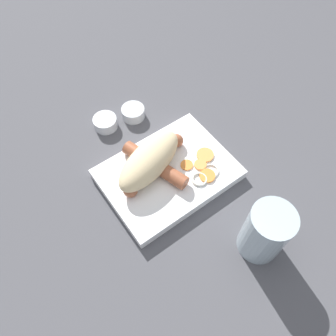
{
  "coord_description": "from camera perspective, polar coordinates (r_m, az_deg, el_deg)",
  "views": [
    {
      "loc": [
        -0.19,
        -0.26,
        0.54
      ],
      "look_at": [
        0.0,
        0.0,
        0.03
      ],
      "focal_mm": 35.0,
      "sensor_mm": 36.0,
      "label": 1
    }
  ],
  "objects": [
    {
      "name": "ground_plane",
      "position": [
        0.63,
        0.0,
        -1.52
      ],
      "size": [
        3.0,
        3.0,
        0.0
      ],
      "primitive_type": "plane",
      "color": "#4C4C51"
    },
    {
      "name": "food_tray",
      "position": [
        0.62,
        0.0,
        -1.02
      ],
      "size": [
        0.24,
        0.18,
        0.02
      ],
      "color": "white",
      "rests_on": "ground_plane"
    },
    {
      "name": "bread_roll",
      "position": [
        0.59,
        -3.26,
        1.3
      ],
      "size": [
        0.16,
        0.11,
        0.05
      ],
      "color": "beige",
      "rests_on": "food_tray"
    },
    {
      "name": "sausage",
      "position": [
        0.6,
        -2.28,
        0.59
      ],
      "size": [
        0.16,
        0.14,
        0.03
      ],
      "color": "#9E5638",
      "rests_on": "food_tray"
    },
    {
      "name": "pickled_veggies",
      "position": [
        0.61,
        6.18,
        -0.14
      ],
      "size": [
        0.08,
        0.08,
        0.0
      ],
      "color": "orange",
      "rests_on": "food_tray"
    },
    {
      "name": "condiment_cup_near",
      "position": [
        0.71,
        -6.06,
        9.5
      ],
      "size": [
        0.05,
        0.05,
        0.02
      ],
      "color": "silver",
      "rests_on": "ground_plane"
    },
    {
      "name": "condiment_cup_far",
      "position": [
        0.7,
        -10.82,
        7.7
      ],
      "size": [
        0.05,
        0.05,
        0.02
      ],
      "color": "silver",
      "rests_on": "ground_plane"
    },
    {
      "name": "drink_glass",
      "position": [
        0.54,
        16.57,
        -10.67
      ],
      "size": [
        0.07,
        0.07,
        0.11
      ],
      "color": "silver",
      "rests_on": "ground_plane"
    }
  ]
}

